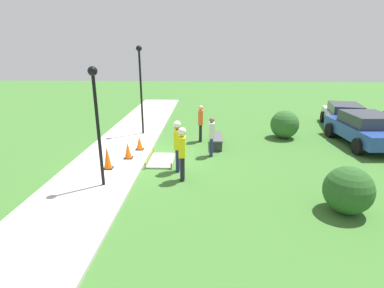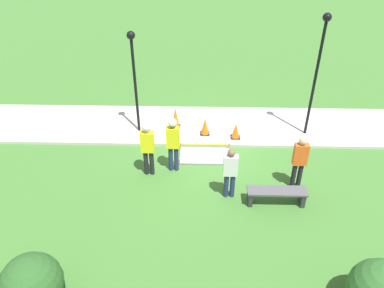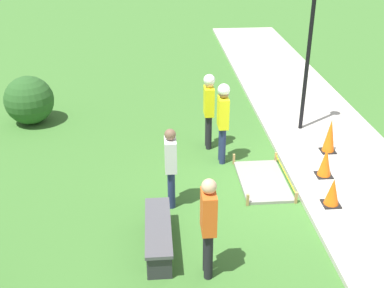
{
  "view_description": "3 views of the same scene",
  "coord_description": "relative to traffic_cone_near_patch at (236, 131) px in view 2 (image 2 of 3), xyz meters",
  "views": [
    {
      "loc": [
        11.28,
        2.33,
        4.27
      ],
      "look_at": [
        0.29,
        1.81,
        0.75
      ],
      "focal_mm": 28.0,
      "sensor_mm": 36.0,
      "label": 1
    },
    {
      "loc": [
        0.39,
        10.96,
        7.32
      ],
      "look_at": [
        0.65,
        1.09,
        0.83
      ],
      "focal_mm": 35.0,
      "sensor_mm": 36.0,
      "label": 2
    },
    {
      "loc": [
        -8.45,
        2.83,
        5.32
      ],
      "look_at": [
        0.67,
        2.08,
        0.75
      ],
      "focal_mm": 45.0,
      "sensor_mm": 36.0,
      "label": 3
    }
  ],
  "objects": [
    {
      "name": "bystander_in_orange_shirt",
      "position": [
        -1.62,
        2.59,
        0.61
      ],
      "size": [
        0.4,
        0.23,
        1.75
      ],
      "color": "black",
      "rests_on": "ground_plane"
    },
    {
      "name": "traffic_cone_far_patch",
      "position": [
        1.1,
        -0.22,
        0.03
      ],
      "size": [
        0.34,
        0.34,
        0.65
      ],
      "color": "black",
      "rests_on": "sidewalk"
    },
    {
      "name": "bystander_in_gray_shirt",
      "position": [
        0.41,
        3.08,
        0.54
      ],
      "size": [
        0.4,
        0.22,
        1.64
      ],
      "color": "navy",
      "rests_on": "ground_plane"
    },
    {
      "name": "shrub_rounded_mid",
      "position": [
        4.71,
        6.68,
        0.26
      ],
      "size": [
        1.3,
        1.3,
        1.3
      ],
      "color": "#285623",
      "rests_on": "ground_plane"
    },
    {
      "name": "traffic_cone_sidewalk_edge",
      "position": [
        2.19,
        -0.69,
        0.12
      ],
      "size": [
        0.34,
        0.34,
        0.82
      ],
      "color": "black",
      "rests_on": "sidewalk"
    },
    {
      "name": "wet_concrete_patch",
      "position": [
        1.1,
        1.1,
        -0.35
      ],
      "size": [
        1.74,
        1.02,
        0.25
      ],
      "color": "gray",
      "rests_on": "ground_plane"
    },
    {
      "name": "ground_plane",
      "position": [
        0.87,
        0.5,
        -0.38
      ],
      "size": [
        60.0,
        60.0,
        0.0
      ],
      "primitive_type": "plane",
      "color": "#3D702D"
    },
    {
      "name": "traffic_cone_near_patch",
      "position": [
        0.0,
        0.0,
        0.0
      ],
      "size": [
        0.34,
        0.34,
        0.58
      ],
      "color": "black",
      "rests_on": "sidewalk"
    },
    {
      "name": "sidewalk",
      "position": [
        0.87,
        -0.91,
        -0.33
      ],
      "size": [
        28.0,
        2.83,
        0.1
      ],
      "color": "#BCB7AD",
      "rests_on": "ground_plane"
    },
    {
      "name": "worker_supervisor",
      "position": [
        2.85,
        2.07,
        0.73
      ],
      "size": [
        0.4,
        0.27,
        1.85
      ],
      "color": "black",
      "rests_on": "ground_plane"
    },
    {
      "name": "lamppost_near",
      "position": [
        3.54,
        -0.42,
        2.15
      ],
      "size": [
        0.28,
        0.28,
        3.69
      ],
      "color": "black",
      "rests_on": "sidewalk"
    },
    {
      "name": "lamppost_far",
      "position": [
        -2.59,
        -0.38,
        2.5
      ],
      "size": [
        0.28,
        0.28,
        4.31
      ],
      "color": "black",
      "rests_on": "sidewalk"
    },
    {
      "name": "park_bench",
      "position": [
        -0.92,
        3.36,
        -0.05
      ],
      "size": [
        1.67,
        0.44,
        0.48
      ],
      "color": "#2D2D33",
      "rests_on": "ground_plane"
    },
    {
      "name": "worker_assistant",
      "position": [
        2.1,
        1.85,
        0.76
      ],
      "size": [
        0.4,
        0.27,
        1.88
      ],
      "color": "navy",
      "rests_on": "ground_plane"
    }
  ]
}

